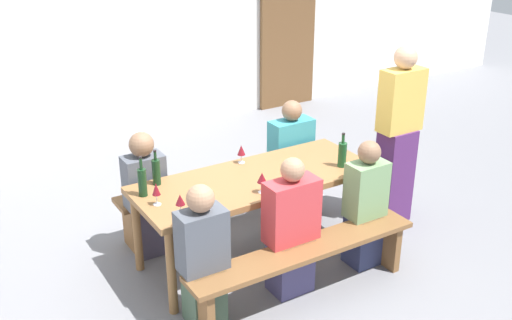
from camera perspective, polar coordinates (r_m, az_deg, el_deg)
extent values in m
plane|color=slate|center=(5.27, 0.00, -9.03)|extent=(24.00, 24.00, 0.00)
cube|color=white|center=(7.72, -13.99, 13.59)|extent=(14.00, 0.20, 3.20)
cube|color=brown|center=(8.82, 3.02, 11.74)|extent=(0.90, 0.06, 2.10)
cube|color=olive|center=(4.92, 0.00, -1.87)|extent=(2.01, 0.79, 0.05)
cylinder|color=olive|center=(4.47, -7.98, -10.43)|extent=(0.07, 0.07, 0.70)
cylinder|color=olive|center=(5.35, 10.41, -4.58)|extent=(0.07, 0.07, 0.70)
cylinder|color=olive|center=(5.01, -11.16, -6.68)|extent=(0.07, 0.07, 0.70)
cylinder|color=olive|center=(5.81, 6.04, -1.97)|extent=(0.07, 0.07, 0.70)
cube|color=brown|center=(4.55, 4.64, -8.43)|extent=(1.91, 0.30, 0.04)
cube|color=brown|center=(4.31, -4.98, -14.10)|extent=(0.06, 0.24, 0.41)
cube|color=brown|center=(5.15, 12.35, -7.77)|extent=(0.06, 0.24, 0.41)
cube|color=brown|center=(5.59, -3.74, -2.01)|extent=(1.91, 0.30, 0.04)
cube|color=brown|center=(5.40, -11.74, -6.17)|extent=(0.06, 0.24, 0.41)
cube|color=brown|center=(6.09, 3.42, -2.13)|extent=(0.06, 0.24, 0.41)
cylinder|color=#143319|center=(4.64, -10.67, -2.11)|extent=(0.07, 0.07, 0.22)
cylinder|color=#143319|center=(4.57, -10.81, -0.36)|extent=(0.02, 0.02, 0.09)
cylinder|color=black|center=(4.55, -10.86, 0.24)|extent=(0.03, 0.03, 0.01)
cylinder|color=#143319|center=(4.80, -9.39, -1.14)|extent=(0.06, 0.06, 0.21)
cylinder|color=#143319|center=(4.75, -9.50, 0.39)|extent=(0.02, 0.02, 0.07)
cylinder|color=black|center=(4.73, -9.53, 0.86)|extent=(0.02, 0.02, 0.01)
cylinder|color=#194723|center=(5.11, 8.14, 0.49)|extent=(0.07, 0.07, 0.21)
cylinder|color=#194723|center=(5.06, 8.23, 1.99)|extent=(0.03, 0.03, 0.08)
cylinder|color=black|center=(5.04, 8.26, 2.46)|extent=(0.03, 0.03, 0.01)
cylinder|color=silver|center=(4.65, 0.56, -3.06)|extent=(0.06, 0.06, 0.01)
cylinder|color=silver|center=(4.63, 0.56, -2.58)|extent=(0.01, 0.01, 0.08)
cone|color=maroon|center=(4.59, 0.57, -1.66)|extent=(0.08, 0.08, 0.08)
cylinder|color=silver|center=(4.37, -7.10, -5.10)|extent=(0.06, 0.06, 0.01)
cylinder|color=silver|center=(4.35, -7.12, -4.63)|extent=(0.01, 0.01, 0.08)
cone|color=maroon|center=(4.31, -7.18, -3.72)|extent=(0.07, 0.07, 0.08)
cylinder|color=silver|center=(4.53, -9.31, -4.15)|extent=(0.06, 0.06, 0.01)
cylinder|color=silver|center=(4.51, -9.34, -3.68)|extent=(0.01, 0.01, 0.08)
cone|color=maroon|center=(4.47, -9.41, -2.72)|extent=(0.06, 0.06, 0.09)
cylinder|color=silver|center=(5.17, -1.39, -0.24)|extent=(0.06, 0.06, 0.01)
cylinder|color=silver|center=(5.15, -1.39, 0.15)|extent=(0.01, 0.01, 0.07)
cone|color=maroon|center=(5.12, -1.40, 0.96)|extent=(0.07, 0.07, 0.09)
cube|color=#3E5441|center=(4.44, -4.90, -12.55)|extent=(0.25, 0.24, 0.45)
cube|color=#4C515B|center=(4.19, -5.11, -7.56)|extent=(0.34, 0.20, 0.45)
sphere|color=#A87A5B|center=(4.04, -5.27, -3.64)|extent=(0.19, 0.19, 0.19)
cube|color=#443F6D|center=(4.75, 3.24, -9.81)|extent=(0.31, 0.24, 0.45)
cube|color=#C6383D|center=(4.51, 3.37, -4.81)|extent=(0.42, 0.20, 0.49)
sphere|color=#A87A5B|center=(4.36, 3.48, -0.92)|extent=(0.18, 0.18, 0.18)
cube|color=navy|center=(5.14, 10.00, -7.35)|extent=(0.24, 0.24, 0.45)
cube|color=#729966|center=(4.93, 10.37, -2.76)|extent=(0.32, 0.20, 0.47)
sphere|color=#846047|center=(4.80, 10.65, 0.73)|extent=(0.18, 0.18, 0.18)
cube|color=#4E4860|center=(5.30, -10.13, -6.41)|extent=(0.25, 0.24, 0.45)
cube|color=#4C515B|center=(5.09, -10.49, -1.99)|extent=(0.33, 0.20, 0.45)
sphere|color=#846047|center=(4.96, -10.76, 1.45)|extent=(0.21, 0.21, 0.21)
cube|color=#54344C|center=(5.90, 3.22, -2.77)|extent=(0.31, 0.24, 0.45)
cube|color=teal|center=(5.71, 3.33, 1.46)|extent=(0.42, 0.20, 0.49)
sphere|color=#846047|center=(5.60, 3.41, 4.68)|extent=(0.19, 0.19, 0.19)
cube|color=#522760|center=(5.79, 12.88, -1.44)|extent=(0.30, 0.24, 0.90)
cube|color=gold|center=(5.53, 13.56, 5.51)|extent=(0.40, 0.20, 0.57)
sphere|color=tan|center=(5.42, 13.95, 9.39)|extent=(0.21, 0.21, 0.21)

